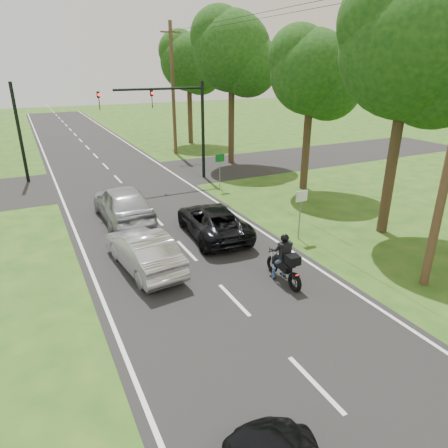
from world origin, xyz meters
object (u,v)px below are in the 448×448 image
at_px(traffic_signal, 174,114).
at_px(sign_green, 220,163).
at_px(utility_pole_far, 173,90).
at_px(motorcycle_rider, 285,264).
at_px(dark_suv, 213,221).
at_px(silver_sedan, 144,251).
at_px(sign_white, 301,203).
at_px(silver_suv, 123,203).

relative_size(traffic_signal, sign_green, 3.00).
bearing_deg(utility_pole_far, motorcycle_rider, -100.79).
height_order(traffic_signal, utility_pole_far, utility_pole_far).
height_order(motorcycle_rider, sign_green, sign_green).
bearing_deg(dark_suv, utility_pole_far, -100.24).
xyz_separation_m(silver_sedan, traffic_signal, (5.24, 10.70, 3.42)).
distance_m(silver_sedan, sign_white, 6.67).
bearing_deg(dark_suv, silver_sedan, 30.50).
relative_size(silver_sedan, sign_white, 2.02).
relative_size(motorcycle_rider, silver_sedan, 0.48).
distance_m(motorcycle_rider, silver_sedan, 5.00).
xyz_separation_m(sign_white, sign_green, (0.20, 8.00, 0.00)).
bearing_deg(motorcycle_rider, silver_sedan, 144.25).
height_order(silver_sedan, sign_white, sign_white).
xyz_separation_m(motorcycle_rider, utility_pole_far, (4.15, 21.76, 4.39)).
bearing_deg(utility_pole_far, sign_green, -96.73).
bearing_deg(utility_pole_far, dark_suv, -105.10).
relative_size(motorcycle_rider, traffic_signal, 0.32).
relative_size(motorcycle_rider, dark_suv, 0.43).
bearing_deg(motorcycle_rider, sign_white, 47.87).
xyz_separation_m(traffic_signal, sign_white, (1.36, -11.02, -2.54)).
distance_m(dark_suv, utility_pole_far, 18.17).
height_order(motorcycle_rider, traffic_signal, traffic_signal).
distance_m(dark_suv, silver_suv, 4.62).
xyz_separation_m(motorcycle_rider, silver_suv, (-3.46, 8.23, 0.18)).
relative_size(dark_suv, traffic_signal, 0.74).
bearing_deg(traffic_signal, silver_sedan, -116.10).
bearing_deg(sign_white, motorcycle_rider, -134.03).
height_order(dark_suv, utility_pole_far, utility_pole_far).
height_order(silver_suv, sign_green, sign_green).
distance_m(motorcycle_rider, utility_pole_far, 22.58).
distance_m(sign_white, sign_green, 8.00).
relative_size(utility_pole_far, sign_white, 4.71).
relative_size(silver_sedan, silver_suv, 0.85).
distance_m(dark_suv, sign_white, 3.80).
height_order(traffic_signal, sign_green, traffic_signal).
xyz_separation_m(silver_sedan, utility_pole_far, (8.10, 18.70, 4.36)).
xyz_separation_m(silver_sedan, sign_green, (6.80, 7.68, 0.88)).
xyz_separation_m(motorcycle_rider, sign_green, (2.85, 10.74, 0.90)).
xyz_separation_m(silver_suv, sign_green, (6.30, 2.50, 0.72)).
bearing_deg(silver_suv, silver_sedan, 83.63).
xyz_separation_m(dark_suv, traffic_signal, (1.73, 9.01, 3.47)).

